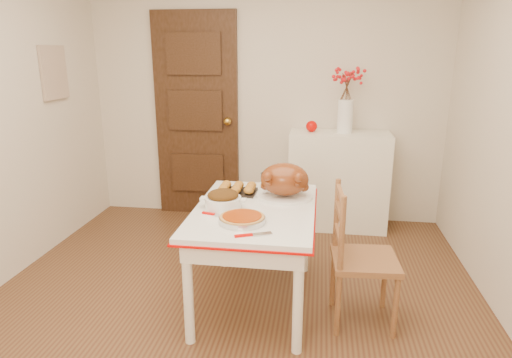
# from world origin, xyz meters

# --- Properties ---
(floor) EXTENTS (3.50, 4.00, 0.00)m
(floor) POSITION_xyz_m (0.00, 0.00, 0.00)
(floor) COLOR #492817
(floor) RESTS_ON ground
(wall_back) EXTENTS (3.50, 0.00, 2.50)m
(wall_back) POSITION_xyz_m (0.00, 2.00, 1.25)
(wall_back) COLOR beige
(wall_back) RESTS_ON ground
(door_back) EXTENTS (0.85, 0.06, 2.06)m
(door_back) POSITION_xyz_m (-0.70, 1.97, 1.03)
(door_back) COLOR #3F2618
(door_back) RESTS_ON ground
(photo_board) EXTENTS (0.03, 0.35, 0.45)m
(photo_board) POSITION_xyz_m (-1.73, 1.20, 1.50)
(photo_board) COLOR beige
(photo_board) RESTS_ON ground
(sideboard) EXTENTS (0.94, 0.42, 0.94)m
(sideboard) POSITION_xyz_m (0.74, 1.78, 0.47)
(sideboard) COLOR white
(sideboard) RESTS_ON floor
(kitchen_table) EXTENTS (0.80, 1.16, 0.69)m
(kitchen_table) POSITION_xyz_m (0.15, 0.29, 0.35)
(kitchen_table) COLOR white
(kitchen_table) RESTS_ON floor
(chair_oak) EXTENTS (0.42, 0.42, 0.90)m
(chair_oak) POSITION_xyz_m (0.86, 0.16, 0.45)
(chair_oak) COLOR brown
(chair_oak) RESTS_ON floor
(berry_vase) EXTENTS (0.33, 0.33, 0.64)m
(berry_vase) POSITION_xyz_m (0.78, 1.78, 1.26)
(berry_vase) COLOR white
(berry_vase) RESTS_ON sideboard
(apple) EXTENTS (0.11, 0.11, 0.11)m
(apple) POSITION_xyz_m (0.47, 1.78, 0.99)
(apple) COLOR #C70400
(apple) RESTS_ON sideboard
(turkey_platter) EXTENTS (0.47, 0.42, 0.25)m
(turkey_platter) POSITION_xyz_m (0.32, 0.50, 0.82)
(turkey_platter) COLOR maroon
(turkey_platter) RESTS_ON kitchen_table
(pumpkin_pie) EXTENTS (0.36, 0.36, 0.06)m
(pumpkin_pie) POSITION_xyz_m (0.11, 0.02, 0.72)
(pumpkin_pie) COLOR #8F2C03
(pumpkin_pie) RESTS_ON kitchen_table
(stuffing_dish) EXTENTS (0.35, 0.30, 0.12)m
(stuffing_dish) POSITION_xyz_m (-0.05, 0.25, 0.75)
(stuffing_dish) COLOR #52310C
(stuffing_dish) RESTS_ON kitchen_table
(rolls_tray) EXTENTS (0.27, 0.22, 0.07)m
(rolls_tray) POSITION_xyz_m (-0.02, 0.57, 0.73)
(rolls_tray) COLOR #BA8225
(rolls_tray) RESTS_ON kitchen_table
(pie_server) EXTENTS (0.22, 0.14, 0.01)m
(pie_server) POSITION_xyz_m (0.21, -0.17, 0.70)
(pie_server) COLOR silver
(pie_server) RESTS_ON kitchen_table
(carving_knife) EXTENTS (0.24, 0.12, 0.01)m
(carving_knife) POSITION_xyz_m (-0.05, 0.10, 0.70)
(carving_knife) COLOR silver
(carving_knife) RESTS_ON kitchen_table
(drinking_glass) EXTENTS (0.08, 0.08, 0.11)m
(drinking_glass) POSITION_xyz_m (0.16, 0.74, 0.75)
(drinking_glass) COLOR white
(drinking_glass) RESTS_ON kitchen_table
(shaker_pair) EXTENTS (0.09, 0.06, 0.08)m
(shaker_pair) POSITION_xyz_m (0.38, 0.69, 0.74)
(shaker_pair) COLOR white
(shaker_pair) RESTS_ON kitchen_table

